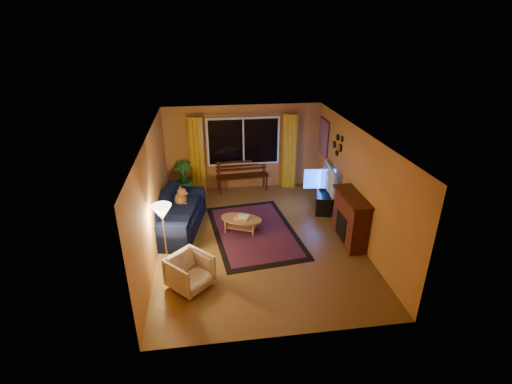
{
  "coord_description": "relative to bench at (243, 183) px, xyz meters",
  "views": [
    {
      "loc": [
        -1.06,
        -7.34,
        4.58
      ],
      "look_at": [
        0.0,
        0.3,
        1.05
      ],
      "focal_mm": 26.0,
      "sensor_mm": 36.0,
      "label": 1
    }
  ],
  "objects": [
    {
      "name": "ceiling",
      "position": [
        0.06,
        -2.75,
        2.28
      ],
      "size": [
        4.5,
        6.0,
        0.02
      ],
      "primitive_type": "cube",
      "color": "white",
      "rests_on": "ground"
    },
    {
      "name": "television",
      "position": [
        2.05,
        -1.39,
        0.61
      ],
      "size": [
        0.28,
        1.18,
        0.67
      ],
      "primitive_type": "imported",
      "rotation": [
        0.0,
        0.0,
        1.46
      ],
      "color": "black",
      "rests_on": "tv_console"
    },
    {
      "name": "curtain_rod",
      "position": [
        0.06,
        0.15,
        2.02
      ],
      "size": [
        3.2,
        0.03,
        0.03
      ],
      "primitive_type": "cylinder",
      "rotation": [
        0.0,
        1.57,
        0.0
      ],
      "color": "#BF8C3F",
      "rests_on": "wall_back"
    },
    {
      "name": "wall_right",
      "position": [
        2.32,
        -2.75,
        1.02
      ],
      "size": [
        0.02,
        6.0,
        2.5
      ],
      "primitive_type": "cube",
      "color": "#BE7A35",
      "rests_on": "ground"
    },
    {
      "name": "curtain_right",
      "position": [
        1.41,
        0.13,
        0.89
      ],
      "size": [
        0.36,
        0.36,
        2.24
      ],
      "primitive_type": "cylinder",
      "color": "gold",
      "rests_on": "ground"
    },
    {
      "name": "wall_left",
      "position": [
        -2.2,
        -2.75,
        1.02
      ],
      "size": [
        0.02,
        6.0,
        2.5
      ],
      "primitive_type": "cube",
      "color": "#BE7A35",
      "rests_on": "ground"
    },
    {
      "name": "sofa",
      "position": [
        -1.77,
        -2.09,
        0.2
      ],
      "size": [
        1.3,
        2.25,
        0.86
      ],
      "primitive_type": "cube",
      "rotation": [
        0.0,
        0.0,
        -0.2
      ],
      "color": "black",
      "rests_on": "ground"
    },
    {
      "name": "window",
      "position": [
        0.06,
        0.19,
        1.22
      ],
      "size": [
        2.0,
        0.02,
        1.3
      ],
      "primitive_type": "cube",
      "color": "black",
      "rests_on": "wall_back"
    },
    {
      "name": "dog",
      "position": [
        -1.72,
        -1.61,
        0.43
      ],
      "size": [
        0.35,
        0.46,
        0.47
      ],
      "primitive_type": null,
      "rotation": [
        0.0,
        0.0,
        0.09
      ],
      "color": "#976330",
      "rests_on": "sofa"
    },
    {
      "name": "fireplace",
      "position": [
        2.11,
        -3.15,
        0.32
      ],
      "size": [
        0.4,
        1.2,
        1.1
      ],
      "primitive_type": "cube",
      "color": "maroon",
      "rests_on": "ground"
    },
    {
      "name": "curtain_left",
      "position": [
        -1.29,
        0.13,
        0.89
      ],
      "size": [
        0.36,
        0.36,
        2.24
      ],
      "primitive_type": "cylinder",
      "color": "gold",
      "rests_on": "ground"
    },
    {
      "name": "mirror_cluster",
      "position": [
        2.27,
        -1.45,
        1.57
      ],
      "size": [
        0.06,
        0.6,
        0.56
      ],
      "primitive_type": null,
      "color": "black",
      "rests_on": "wall_right"
    },
    {
      "name": "floor",
      "position": [
        0.06,
        -2.75,
        -0.24
      ],
      "size": [
        4.5,
        6.0,
        0.02
      ],
      "primitive_type": "cube",
      "color": "brown",
      "rests_on": "ground"
    },
    {
      "name": "wall_back",
      "position": [
        0.06,
        0.26,
        1.02
      ],
      "size": [
        4.5,
        0.02,
        2.5
      ],
      "primitive_type": "cube",
      "color": "#BE7A35",
      "rests_on": "ground"
    },
    {
      "name": "floor_lamp",
      "position": [
        -1.94,
        -3.5,
        0.45
      ],
      "size": [
        0.29,
        0.29,
        1.36
      ],
      "primitive_type": "cylinder",
      "rotation": [
        0.0,
        0.0,
        -0.33
      ],
      "color": "#BF8C3F",
      "rests_on": "ground"
    },
    {
      "name": "tv_console",
      "position": [
        2.05,
        -1.39,
        0.02
      ],
      "size": [
        0.72,
        1.26,
        0.5
      ],
      "primitive_type": "cube",
      "rotation": [
        0.0,
        0.0,
        -0.29
      ],
      "color": "black",
      "rests_on": "ground"
    },
    {
      "name": "armchair",
      "position": [
        -1.45,
        -4.29,
        0.13
      ],
      "size": [
        0.97,
        0.97,
        0.73
      ],
      "primitive_type": "imported",
      "rotation": [
        0.0,
        0.0,
        0.77
      ],
      "color": "#C6B09F",
      "rests_on": "ground"
    },
    {
      "name": "potted_plant",
      "position": [
        -1.74,
        0.0,
        0.27
      ],
      "size": [
        0.65,
        0.65,
        1.0
      ],
      "primitive_type": "imported",
      "rotation": [
        0.0,
        0.0,
        -0.18
      ],
      "color": "#235B1E",
      "rests_on": "ground"
    },
    {
      "name": "rug",
      "position": [
        0.01,
        -2.45,
        -0.22
      ],
      "size": [
        2.23,
        3.19,
        0.02
      ],
      "primitive_type": "cube",
      "rotation": [
        0.0,
        0.0,
        0.12
      ],
      "color": "maroon",
      "rests_on": "ground"
    },
    {
      "name": "coffee_table",
      "position": [
        -0.28,
        -2.39,
        -0.05
      ],
      "size": [
        1.31,
        1.31,
        0.36
      ],
      "primitive_type": "cylinder",
      "rotation": [
        0.0,
        0.0,
        -0.41
      ],
      "color": "#AA7645",
      "rests_on": "ground"
    },
    {
      "name": "painting",
      "position": [
        2.28,
        -0.3,
        1.42
      ],
      "size": [
        0.04,
        0.76,
        0.96
      ],
      "primitive_type": "cube",
      "color": "#E95D2C",
      "rests_on": "wall_right"
    },
    {
      "name": "bench",
      "position": [
        0.0,
        0.0,
        0.0
      ],
      "size": [
        1.56,
        0.57,
        0.46
      ],
      "primitive_type": "cube",
      "rotation": [
        0.0,
        0.0,
        0.08
      ],
      "color": "#321305",
      "rests_on": "ground"
    }
  ]
}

